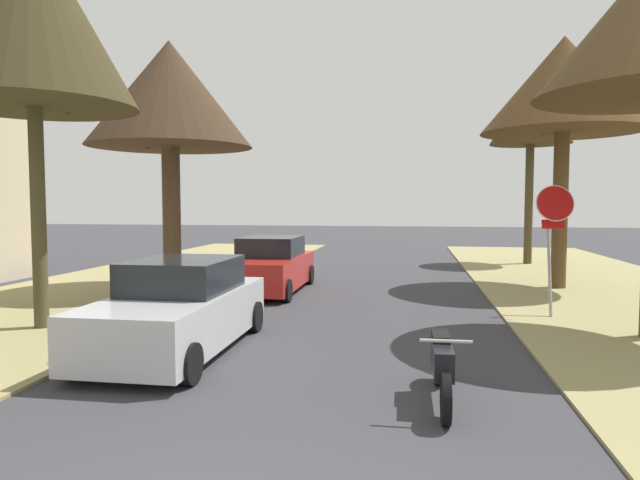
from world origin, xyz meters
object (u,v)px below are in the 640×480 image
street_tree_left_mid_a (32,14)px  street_tree_left_mid_b (170,96)px  street_tree_right_far (531,113)px  parked_sedan_silver (180,309)px  stop_sign_far (553,222)px  street_tree_right_mid_b (563,86)px  parked_motorcycle (442,365)px  parked_sedan_red (270,266)px

street_tree_left_mid_a → street_tree_left_mid_b: 5.26m
street_tree_right_far → parked_sedan_silver: size_ratio=1.72×
stop_sign_far → street_tree_left_mid_b: bearing=166.6°
street_tree_right_mid_b → parked_motorcycle: bearing=-110.9°
street_tree_left_mid_a → street_tree_right_mid_b: bearing=32.3°
parked_sedan_red → street_tree_left_mid_a: bearing=-120.7°
street_tree_right_far → street_tree_left_mid_a: 18.63m
street_tree_right_mid_b → parked_sedan_red: (-8.35, -1.79, -5.22)m
street_tree_left_mid_b → parked_motorcycle: bearing=-47.9°
parked_motorcycle → street_tree_left_mid_b: bearing=132.1°
stop_sign_far → parked_sedan_red: bearing=159.1°
street_tree_left_mid_b → parked_sedan_silver: bearing=-64.7°
street_tree_left_mid_a → parked_sedan_silver: bearing=-17.3°
street_tree_left_mid_b → parked_sedan_red: (2.84, 0.35, -4.89)m
street_tree_left_mid_a → parked_sedan_silver: street_tree_left_mid_a is taller
street_tree_right_mid_b → parked_sedan_silver: size_ratio=1.67×
stop_sign_far → parked_motorcycle: size_ratio=1.41×
street_tree_left_mid_a → stop_sign_far: bearing=15.3°
street_tree_left_mid_a → parked_sedan_silver: 6.56m
stop_sign_far → parked_sedan_red: size_ratio=0.66×
street_tree_right_mid_b → parked_sedan_silver: street_tree_right_mid_b is taller
parked_sedan_silver → parked_sedan_red: size_ratio=1.00×
street_tree_left_mid_b → parked_motorcycle: 12.01m
street_tree_left_mid_a → street_tree_left_mid_b: size_ratio=1.13×
parked_sedan_silver → parked_motorcycle: bearing=-22.5°
street_tree_left_mid_a → parked_motorcycle: street_tree_left_mid_a is taller
street_tree_left_mid_b → street_tree_right_far: bearing=37.6°
parked_motorcycle → stop_sign_far: bearing=65.0°
stop_sign_far → parked_sedan_silver: bearing=-150.8°
street_tree_left_mid_a → street_tree_left_mid_b: bearing=85.0°
street_tree_right_mid_b → street_tree_left_mid_b: 11.40m
parked_sedan_red → street_tree_right_far: bearing=44.4°
parked_motorcycle → parked_sedan_silver: bearing=157.5°
street_tree_right_mid_b → street_tree_left_mid_a: 13.77m
parked_sedan_silver → parked_motorcycle: 4.69m
parked_sedan_silver → parked_sedan_red: (-0.12, 6.61, 0.00)m
parked_sedan_red → stop_sign_far: bearing=-20.9°
street_tree_right_far → street_tree_left_mid_b: (-11.65, -8.97, -0.64)m
street_tree_right_mid_b → parked_sedan_red: street_tree_right_mid_b is taller
stop_sign_far → parked_sedan_silver: size_ratio=0.66×
stop_sign_far → parked_motorcycle: stop_sign_far is taller
street_tree_right_mid_b → parked_sedan_red: 10.01m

